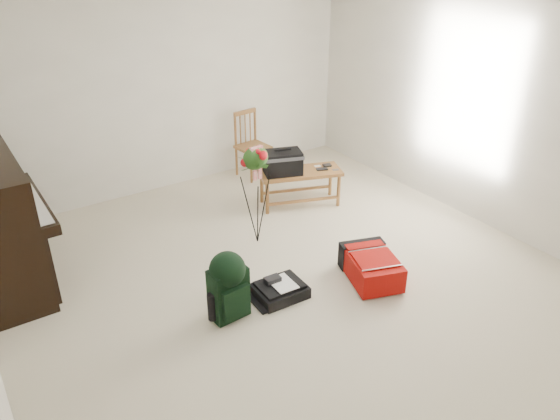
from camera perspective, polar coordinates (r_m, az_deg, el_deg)
floor at (r=5.17m, az=1.60°, el=-8.04°), size 5.00×5.50×0.01m
ceiling at (r=4.22m, az=2.07°, el=20.63°), size 5.00×5.50×0.01m
wall_back at (r=6.85m, az=-11.94°, el=12.21°), size 5.00×0.04×2.50m
wall_right at (r=6.26m, az=21.08°, el=9.48°), size 0.04×5.50×2.50m
bench at (r=6.33m, az=1.09°, el=4.53°), size 1.04×0.70×0.74m
dining_chair at (r=7.26m, az=-2.96°, el=6.79°), size 0.42×0.42×0.87m
red_suitcase at (r=5.29m, az=9.18°, el=-5.64°), size 0.60×0.74×0.27m
black_duffel at (r=5.02m, az=-0.03°, el=-8.32°), size 0.46×0.38×0.19m
green_backpack at (r=4.64m, az=-5.42°, el=-7.57°), size 0.33×0.31×0.63m
flower_stand at (r=5.61m, az=-2.48°, el=1.51°), size 0.38×0.38×1.12m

